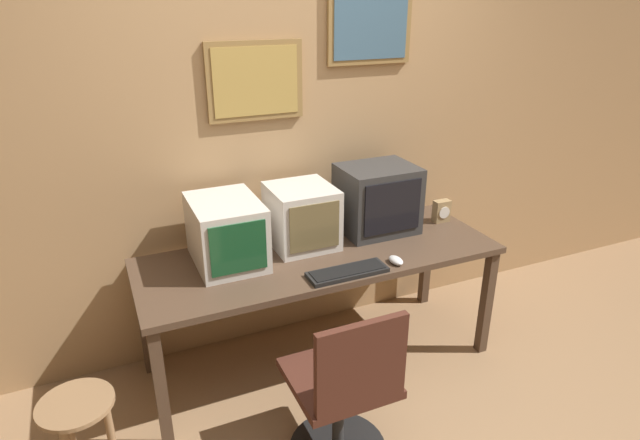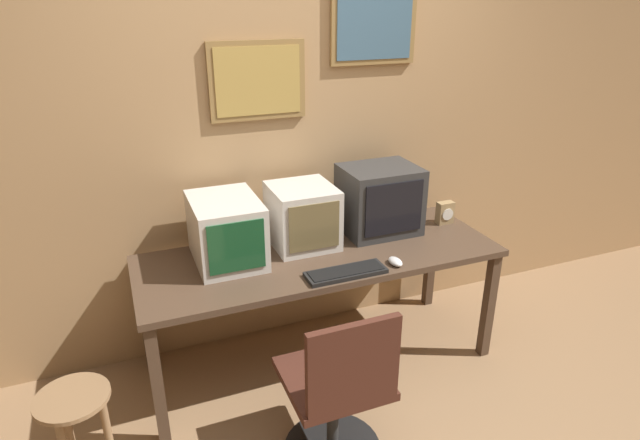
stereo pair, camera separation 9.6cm
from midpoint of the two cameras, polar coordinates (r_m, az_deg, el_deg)
name	(u,v)px [view 2 (the right image)]	position (r m, az deg, el deg)	size (l,w,h in m)	color
wall_back	(292,131)	(3.17, -2.15, 9.43)	(8.00, 0.08, 2.60)	tan
desk	(320,264)	(3.00, 0.92, -4.73)	(2.00, 0.73, 0.72)	#4C3828
monitor_left	(226,230)	(2.86, -9.02, -1.12)	(0.35, 0.47, 0.35)	beige
monitor_center	(302,216)	(3.01, -0.97, 0.44)	(0.35, 0.38, 0.35)	beige
monitor_right	(379,200)	(3.20, 7.21, 2.17)	(0.44, 0.36, 0.40)	#333333
keyboard_main	(346,272)	(2.75, 3.79, -5.60)	(0.42, 0.14, 0.03)	black
mouse_near_keyboard	(395,262)	(2.88, 8.99, -4.41)	(0.06, 0.11, 0.03)	silver
desk_clock	(445,213)	(3.43, 13.98, 0.75)	(0.10, 0.06, 0.14)	#A38456
office_chair	(338,398)	(2.54, 3.08, -18.41)	(0.47, 0.47, 0.86)	black
side_stool	(76,417)	(2.68, -23.59, -18.74)	(0.32, 0.32, 0.46)	#8E6B47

